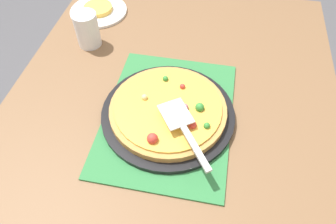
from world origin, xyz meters
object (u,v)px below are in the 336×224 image
at_px(pizza_pan, 168,114).
at_px(pizza, 168,109).
at_px(pizza_server, 183,127).
at_px(plate_far_right, 99,11).
at_px(cup_far, 87,30).
at_px(served_slice_right, 98,8).

relative_size(pizza_pan, pizza, 1.15).
bearing_deg(pizza_server, pizza, -145.56).
xyz_separation_m(plate_far_right, cup_far, (0.19, 0.03, 0.06)).
distance_m(pizza, pizza_server, 0.10).
bearing_deg(served_slice_right, pizza_server, 37.98).
bearing_deg(pizza_server, plate_far_right, -142.02).
distance_m(pizza, plate_far_right, 0.59).
distance_m(plate_far_right, cup_far, 0.20).
xyz_separation_m(pizza_pan, cup_far, (-0.27, -0.33, 0.05)).
height_order(pizza_pan, pizza_server, pizza_server).
bearing_deg(plate_far_right, served_slice_right, 0.00).
height_order(pizza_pan, plate_far_right, pizza_pan).
distance_m(plate_far_right, served_slice_right, 0.01).
relative_size(plate_far_right, pizza_server, 1.03).
xyz_separation_m(pizza, served_slice_right, (-0.46, -0.37, -0.02)).
xyz_separation_m(pizza, plate_far_right, (-0.46, -0.37, -0.03)).
xyz_separation_m(pizza, cup_far, (-0.27, -0.33, 0.03)).
height_order(pizza_pan, served_slice_right, served_slice_right).
relative_size(pizza, served_slice_right, 3.00).
xyz_separation_m(plate_far_right, pizza_server, (0.54, 0.42, 0.06)).
height_order(pizza_pan, cup_far, cup_far).
relative_size(plate_far_right, cup_far, 1.83).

